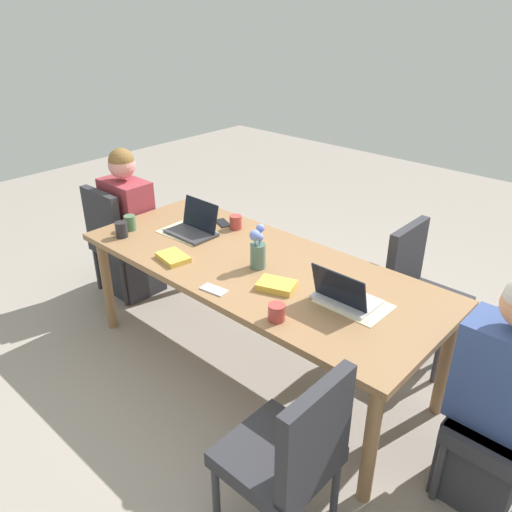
# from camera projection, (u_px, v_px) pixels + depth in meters

# --- Properties ---
(ground_plane) EXTENTS (10.00, 10.00, 0.00)m
(ground_plane) POSITION_uv_depth(u_px,v_px,m) (256.00, 363.00, 3.37)
(ground_plane) COLOR gray
(dining_table) EXTENTS (2.30, 0.95, 0.75)m
(dining_table) POSITION_uv_depth(u_px,v_px,m) (256.00, 274.00, 3.06)
(dining_table) COLOR olive
(dining_table) RESTS_ON ground_plane
(person_head_right_left_near) EXTENTS (0.40, 0.36, 1.19)m
(person_head_right_left_near) POSITION_uv_depth(u_px,v_px,m) (497.00, 408.00, 2.27)
(person_head_right_left_near) COLOR #2D2D33
(person_head_right_left_near) RESTS_ON ground_plane
(chair_head_left_left_mid) EXTENTS (0.44, 0.44, 0.90)m
(chair_head_left_left_mid) POSITION_uv_depth(u_px,v_px,m) (118.00, 236.00, 3.98)
(chair_head_left_left_mid) COLOR #2D2D33
(chair_head_left_left_mid) RESTS_ON ground_plane
(person_head_left_left_mid) EXTENTS (0.40, 0.36, 1.19)m
(person_head_left_left_mid) POSITION_uv_depth(u_px,v_px,m) (130.00, 232.00, 3.98)
(person_head_left_left_mid) COLOR #2D2D33
(person_head_left_left_mid) RESTS_ON ground_plane
(chair_far_left_far) EXTENTS (0.44, 0.44, 0.90)m
(chair_far_left_far) POSITION_uv_depth(u_px,v_px,m) (419.00, 287.00, 3.27)
(chair_far_left_far) COLOR #2D2D33
(chair_far_left_far) RESTS_ON ground_plane
(chair_near_right_near) EXTENTS (0.44, 0.44, 0.90)m
(chair_near_right_near) POSITION_uv_depth(u_px,v_px,m) (291.00, 451.00, 2.09)
(chair_near_right_near) COLOR #2D2D33
(chair_near_right_near) RESTS_ON ground_plane
(flower_vase) EXTENTS (0.09, 0.11, 0.26)m
(flower_vase) POSITION_uv_depth(u_px,v_px,m) (258.00, 250.00, 2.94)
(flower_vase) COLOR #4C6B60
(flower_vase) RESTS_ON dining_table
(placemat_head_right_left_near) EXTENTS (0.36, 0.26, 0.00)m
(placemat_head_right_left_near) POSITION_uv_depth(u_px,v_px,m) (354.00, 304.00, 2.63)
(placemat_head_right_left_near) COLOR beige
(placemat_head_right_left_near) RESTS_ON dining_table
(placemat_head_left_left_mid) EXTENTS (0.37, 0.28, 0.00)m
(placemat_head_left_left_mid) POSITION_uv_depth(u_px,v_px,m) (187.00, 232.00, 3.42)
(placemat_head_left_left_mid) COLOR beige
(placemat_head_left_left_mid) RESTS_ON dining_table
(laptop_head_right_left_near) EXTENTS (0.32, 0.22, 0.21)m
(laptop_head_right_left_near) POSITION_uv_depth(u_px,v_px,m) (344.00, 296.00, 2.62)
(laptop_head_right_left_near) COLOR silver
(laptop_head_right_left_near) RESTS_ON dining_table
(laptop_head_left_left_mid) EXTENTS (0.32, 0.22, 0.21)m
(laptop_head_left_left_mid) POSITION_uv_depth(u_px,v_px,m) (194.00, 227.00, 3.40)
(laptop_head_left_left_mid) COLOR #38383D
(laptop_head_left_left_mid) RESTS_ON dining_table
(coffee_mug_near_left) EXTENTS (0.08, 0.08, 0.09)m
(coffee_mug_near_left) POSITION_uv_depth(u_px,v_px,m) (236.00, 222.00, 3.47)
(coffee_mug_near_left) COLOR #AD3D38
(coffee_mug_near_left) RESTS_ON dining_table
(coffee_mug_near_right) EXTENTS (0.09, 0.09, 0.09)m
(coffee_mug_near_right) POSITION_uv_depth(u_px,v_px,m) (277.00, 312.00, 2.48)
(coffee_mug_near_right) COLOR #AD3D38
(coffee_mug_near_right) RESTS_ON dining_table
(coffee_mug_centre_left) EXTENTS (0.08, 0.08, 0.10)m
(coffee_mug_centre_left) POSITION_uv_depth(u_px,v_px,m) (121.00, 230.00, 3.34)
(coffee_mug_centre_left) COLOR #232328
(coffee_mug_centre_left) RESTS_ON dining_table
(coffee_mug_centre_right) EXTENTS (0.08, 0.08, 0.10)m
(coffee_mug_centre_right) POSITION_uv_depth(u_px,v_px,m) (130.00, 223.00, 3.45)
(coffee_mug_centre_right) COLOR #47704C
(coffee_mug_centre_right) RESTS_ON dining_table
(book_red_cover) EXTENTS (0.22, 0.17, 0.03)m
(book_red_cover) POSITION_uv_depth(u_px,v_px,m) (173.00, 257.00, 3.07)
(book_red_cover) COLOR gold
(book_red_cover) RESTS_ON dining_table
(book_blue_cover) EXTENTS (0.24, 0.20, 0.04)m
(book_blue_cover) POSITION_uv_depth(u_px,v_px,m) (276.00, 285.00, 2.76)
(book_blue_cover) COLOR gold
(book_blue_cover) RESTS_ON dining_table
(phone_black) EXTENTS (0.17, 0.12, 0.01)m
(phone_black) POSITION_uv_depth(u_px,v_px,m) (223.00, 223.00, 3.56)
(phone_black) COLOR black
(phone_black) RESTS_ON dining_table
(phone_silver) EXTENTS (0.16, 0.09, 0.01)m
(phone_silver) POSITION_uv_depth(u_px,v_px,m) (214.00, 290.00, 2.75)
(phone_silver) COLOR silver
(phone_silver) RESTS_ON dining_table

